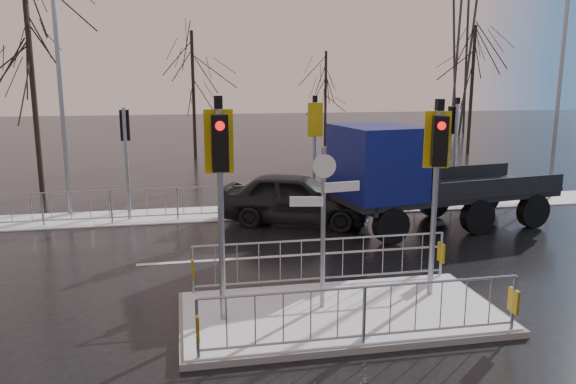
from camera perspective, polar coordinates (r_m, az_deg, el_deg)
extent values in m
plane|color=black|center=(10.94, 5.29, -12.48)|extent=(120.00, 120.00, 0.00)
cube|color=white|center=(18.92, -1.99, -1.95)|extent=(30.00, 2.00, 0.04)
cube|color=silver|center=(14.38, 1.04, -6.43)|extent=(8.00, 0.15, 0.01)
cube|color=slate|center=(10.92, 5.30, -12.20)|extent=(6.00, 3.00, 0.12)
cube|color=white|center=(10.89, 5.31, -11.84)|extent=(5.85, 2.85, 0.03)
cube|color=gold|center=(9.03, -9.18, -13.36)|extent=(0.05, 0.28, 0.42)
cube|color=gold|center=(10.60, 21.94, -10.20)|extent=(0.05, 0.28, 0.42)
cube|color=gold|center=(11.59, -9.67, -7.64)|extent=(0.05, 0.28, 0.42)
cube|color=gold|center=(12.85, 15.29, -5.95)|extent=(0.05, 0.28, 0.42)
cylinder|color=gray|center=(9.90, -6.82, -2.73)|extent=(0.11, 0.11, 3.80)
cube|color=black|center=(9.48, -6.93, 4.94)|extent=(0.28, 0.22, 0.95)
cylinder|color=red|center=(9.34, -6.93, 6.69)|extent=(0.16, 0.04, 0.16)
cube|color=#C5AB0B|center=(9.73, -7.04, 5.11)|extent=(0.50, 0.03, 1.10)
cube|color=black|center=(9.60, -7.11, 9.03)|extent=(0.14, 0.14, 0.22)
cylinder|color=gray|center=(11.37, 14.64, -1.41)|extent=(0.11, 0.11, 3.70)
cube|color=black|center=(10.98, 15.15, 5.00)|extent=(0.33, 0.28, 0.95)
cylinder|color=red|center=(10.85, 15.34, 6.51)|extent=(0.16, 0.08, 0.16)
cube|color=#C5AB0B|center=(11.23, 14.91, 5.15)|extent=(0.49, 0.16, 1.10)
cube|color=black|center=(11.11, 15.16, 8.55)|extent=(0.14, 0.14, 0.22)
cylinder|color=gray|center=(10.48, 3.58, -3.84)|extent=(0.09, 0.09, 3.10)
cube|color=silver|center=(10.39, 5.50, 0.53)|extent=(0.70, 0.14, 0.18)
cube|color=silver|center=(10.27, 1.89, -0.97)|extent=(0.62, 0.15, 0.18)
cylinder|color=silver|center=(10.20, 3.71, 2.63)|extent=(0.44, 0.03, 0.44)
cylinder|color=gray|center=(18.14, -16.07, 2.71)|extent=(0.11, 0.11, 3.50)
cube|color=black|center=(18.18, -16.24, 6.53)|extent=(0.28, 0.22, 0.95)
cylinder|color=red|center=(18.27, -16.26, 7.50)|extent=(0.16, 0.04, 0.16)
cylinder|color=gray|center=(18.58, 2.69, 3.51)|extent=(0.11, 0.11, 3.60)
cube|color=black|center=(18.62, 2.60, 7.40)|extent=(0.28, 0.22, 0.95)
cylinder|color=red|center=(18.71, 2.53, 8.34)|extent=(0.16, 0.04, 0.16)
cube|color=#C5AB0B|center=(18.38, 2.79, 7.34)|extent=(0.50, 0.03, 1.10)
cube|color=black|center=(18.41, 2.75, 9.43)|extent=(0.14, 0.14, 0.22)
cylinder|color=gray|center=(20.35, 16.53, 3.61)|extent=(0.11, 0.11, 3.50)
cube|color=black|center=(20.36, 16.39, 7.02)|extent=(0.33, 0.28, 0.95)
cylinder|color=red|center=(20.42, 16.23, 7.89)|extent=(0.16, 0.08, 0.16)
cube|color=black|center=(20.19, 16.84, 8.87)|extent=(0.14, 0.14, 0.22)
imported|color=black|center=(17.27, 0.81, -0.63)|extent=(5.01, 3.51, 1.58)
cylinder|color=black|center=(15.45, 10.42, -3.38)|extent=(1.06, 0.47, 1.02)
cylinder|color=black|center=(17.27, 6.80, -1.68)|extent=(1.06, 0.47, 1.02)
cylinder|color=black|center=(17.07, 18.70, -2.38)|extent=(1.06, 0.47, 1.02)
cylinder|color=black|center=(18.72, 14.60, -0.94)|extent=(1.06, 0.47, 1.02)
cylinder|color=black|center=(18.40, 23.64, -1.76)|extent=(1.06, 0.47, 1.02)
cylinder|color=black|center=(19.95, 19.41, -0.46)|extent=(1.06, 0.47, 1.02)
cube|color=black|center=(17.54, 15.58, -0.19)|extent=(7.02, 3.42, 0.16)
cube|color=navy|center=(16.09, 8.99, 3.05)|extent=(2.41, 2.75, 2.04)
cube|color=black|center=(16.54, 12.04, 4.60)|extent=(0.38, 2.02, 1.12)
cube|color=#2D3033|center=(16.01, 6.96, -1.06)|extent=(0.51, 2.33, 0.36)
cube|color=black|center=(18.19, 18.47, 0.51)|extent=(4.83, 3.15, 0.12)
cube|color=black|center=(16.77, 12.78, 2.76)|extent=(0.48, 2.43, 1.53)
cylinder|color=black|center=(22.67, -24.39, 8.63)|extent=(0.20, 0.20, 7.36)
cylinder|color=black|center=(31.60, -9.57, 9.64)|extent=(0.19, 0.19, 6.90)
cylinder|color=black|center=(34.75, 3.83, 9.18)|extent=(0.16, 0.16, 5.98)
cylinder|color=black|center=(34.92, 18.14, 9.78)|extent=(0.20, 0.20, 7.36)
cylinder|color=gray|center=(22.48, 25.84, 9.31)|extent=(0.14, 0.14, 8.00)
cylinder|color=gray|center=(19.42, -22.13, 9.72)|extent=(0.14, 0.14, 8.20)
cylinder|color=#2D3033|center=(45.88, 17.88, 18.03)|extent=(1.18, 1.18, 19.97)
cylinder|color=#2D3033|center=(45.33, 16.48, 18.19)|extent=(1.18, 1.18, 19.97)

